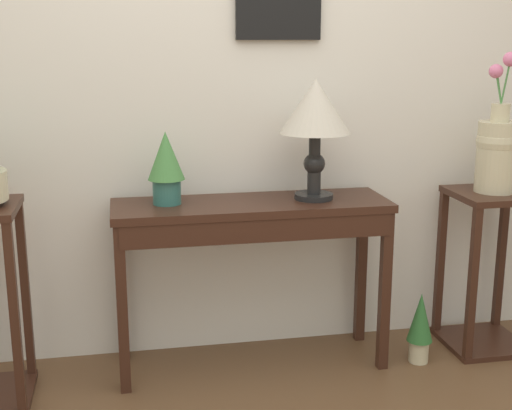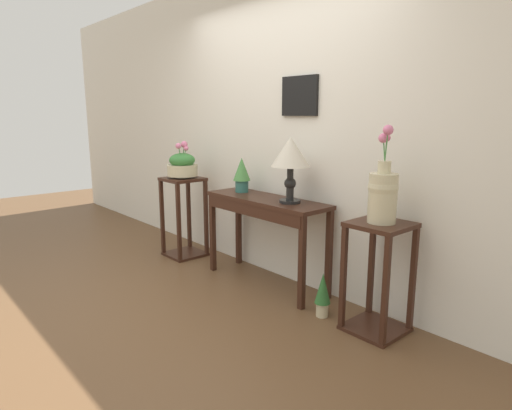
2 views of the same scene
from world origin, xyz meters
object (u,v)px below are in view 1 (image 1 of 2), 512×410
object	(u,v)px
potted_plant_on_console	(166,164)
potted_plant_floor	(420,325)
table_lamp	(315,113)
flower_vase_tall_right	(498,147)
pedestal_stand_right	(487,270)
console_table	(252,229)

from	to	relation	value
potted_plant_on_console	potted_plant_floor	distance (m)	1.38
table_lamp	flower_vase_tall_right	world-z (taller)	flower_vase_tall_right
potted_plant_on_console	pedestal_stand_right	world-z (taller)	potted_plant_on_console
console_table	potted_plant_floor	size ratio (longest dim) A/B	3.57
console_table	potted_plant_on_console	distance (m)	0.47
table_lamp	potted_plant_floor	xyz separation A→B (m)	(0.49, -0.13, -0.98)
table_lamp	potted_plant_on_console	distance (m)	0.69
console_table	table_lamp	bearing A→B (deg)	4.62
console_table	potted_plant_on_console	size ratio (longest dim) A/B	3.86
potted_plant_on_console	console_table	bearing A→B (deg)	-8.27
table_lamp	pedestal_stand_right	distance (m)	1.17
flower_vase_tall_right	potted_plant_floor	size ratio (longest dim) A/B	1.88
pedestal_stand_right	console_table	bearing A→B (deg)	-179.88
table_lamp	flower_vase_tall_right	size ratio (longest dim) A/B	0.83
potted_plant_on_console	potted_plant_floor	size ratio (longest dim) A/B	0.93
console_table	table_lamp	world-z (taller)	table_lamp
table_lamp	potted_plant_on_console	size ratio (longest dim) A/B	1.68
flower_vase_tall_right	potted_plant_on_console	bearing A→B (deg)	178.09
console_table	potted_plant_on_console	xyz separation A→B (m)	(-0.37, 0.05, 0.29)
flower_vase_tall_right	potted_plant_floor	xyz separation A→B (m)	(-0.38, -0.11, -0.80)
pedestal_stand_right	flower_vase_tall_right	world-z (taller)	flower_vase_tall_right
console_table	pedestal_stand_right	size ratio (longest dim) A/B	1.57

